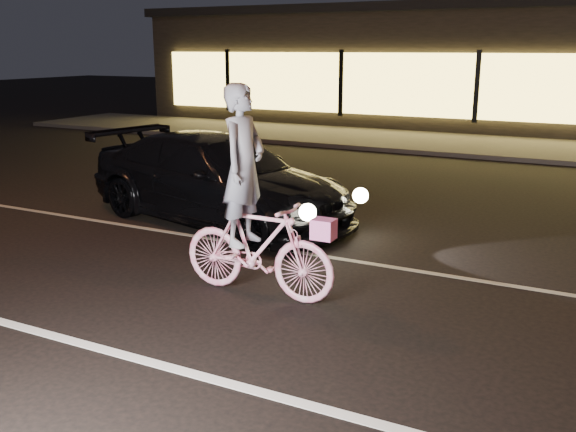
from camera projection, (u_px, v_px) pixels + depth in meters
The scene contains 7 objects.
ground at pixel (204, 298), 7.29m from camera, with size 90.00×90.00×0.00m, color black.
lane_stripe_near at pixel (113, 352), 5.99m from camera, with size 60.00×0.12×0.01m, color silver.
lane_stripe_far at pixel (285, 250), 9.01m from camera, with size 60.00×0.10×0.01m, color gray.
sidewalk at pixel (460, 144), 18.46m from camera, with size 30.00×4.00×0.12m, color #383533.
storefront at pixel (501, 65), 23.07m from camera, with size 25.40×8.42×4.20m.
cyclist at pixel (254, 223), 7.20m from camera, with size 1.90×0.66×2.40m.
sedan at pixel (218, 179), 10.38m from camera, with size 5.14×2.93×1.40m.
Camera 1 is at (3.95, -5.63, 2.76)m, focal length 40.00 mm.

